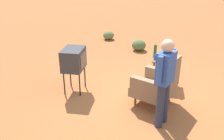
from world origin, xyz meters
name	(u,v)px	position (x,y,z in m)	size (l,w,h in m)	color
ground_plane	(145,98)	(0.00, 0.00, 0.00)	(60.00, 60.00, 0.00)	#AD6033
armchair	(158,84)	(0.21, 0.25, 0.50)	(1.02, 1.03, 1.06)	brown
side_table	(164,62)	(-0.81, 0.37, 0.57)	(0.56, 0.56, 0.67)	black
tv_on_stand	(74,59)	(-0.09, -1.63, 0.78)	(0.60, 0.46, 1.03)	black
person_standing	(165,78)	(0.88, 0.34, 0.94)	(0.52, 0.36, 1.64)	#2D3347
bottle_wine_green	(155,51)	(-0.81, 0.15, 0.83)	(0.07, 0.07, 0.32)	#1E5623
bottle_tall_amber	(169,50)	(-1.03, 0.47, 0.82)	(0.07, 0.07, 0.30)	brown
soda_can_blue	(155,57)	(-0.67, 0.16, 0.73)	(0.07, 0.07, 0.12)	blue
flower_vase	(171,54)	(-0.71, 0.50, 0.82)	(0.15, 0.10, 0.27)	silver
shrub_far	(139,45)	(-3.20, -0.40, 0.18)	(0.47, 0.47, 0.36)	#516B38
shrub_lone	(109,35)	(-4.28, -1.64, 0.16)	(0.42, 0.42, 0.32)	olive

